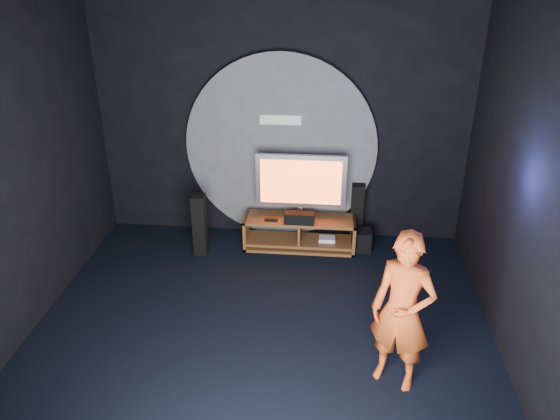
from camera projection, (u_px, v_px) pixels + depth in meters
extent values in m
plane|color=black|center=(259.00, 341.00, 5.80)|extent=(5.00, 5.00, 0.00)
cube|color=black|center=(281.00, 115.00, 7.27)|extent=(5.00, 0.04, 3.50)
cube|color=black|center=(191.00, 388.00, 2.80)|extent=(5.00, 0.04, 3.50)
cube|color=black|center=(536.00, 202.00, 4.82)|extent=(0.04, 5.00, 3.50)
cylinder|color=#515156|center=(281.00, 149.00, 7.42)|extent=(2.60, 0.08, 2.60)
cube|color=white|center=(280.00, 120.00, 7.19)|extent=(0.55, 0.03, 0.13)
cube|color=brown|center=(300.00, 219.00, 7.42)|extent=(1.52, 0.45, 0.04)
cube|color=brown|center=(299.00, 241.00, 7.57)|extent=(1.47, 0.42, 0.04)
cube|color=brown|center=(247.00, 230.00, 7.58)|extent=(0.04, 0.45, 0.45)
cube|color=brown|center=(354.00, 235.00, 7.45)|extent=(0.04, 0.45, 0.45)
cube|color=brown|center=(300.00, 230.00, 7.50)|extent=(0.03, 0.40, 0.29)
cube|color=brown|center=(299.00, 246.00, 7.60)|extent=(1.52, 0.45, 0.04)
cube|color=white|center=(327.00, 239.00, 7.52)|extent=(0.22, 0.16, 0.05)
cube|color=silver|center=(300.00, 214.00, 7.47)|extent=(0.36, 0.22, 0.04)
cylinder|color=silver|center=(300.00, 210.00, 7.44)|extent=(0.07, 0.07, 0.10)
cube|color=silver|center=(301.00, 181.00, 7.25)|extent=(1.21, 0.06, 0.75)
cube|color=#FD5423|center=(301.00, 182.00, 7.22)|extent=(1.07, 0.01, 0.61)
cube|color=black|center=(299.00, 218.00, 7.25)|extent=(0.40, 0.15, 0.15)
cube|color=black|center=(271.00, 220.00, 7.33)|extent=(0.18, 0.05, 0.02)
cube|color=black|center=(200.00, 225.00, 7.29)|extent=(0.17, 0.19, 0.86)
cube|color=black|center=(357.00, 212.00, 7.63)|extent=(0.17, 0.19, 0.86)
cube|color=black|center=(361.00, 240.00, 7.49)|extent=(0.27, 0.27, 0.29)
imported|color=#D34F1C|center=(402.00, 312.00, 4.94)|extent=(0.69, 0.59, 1.60)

